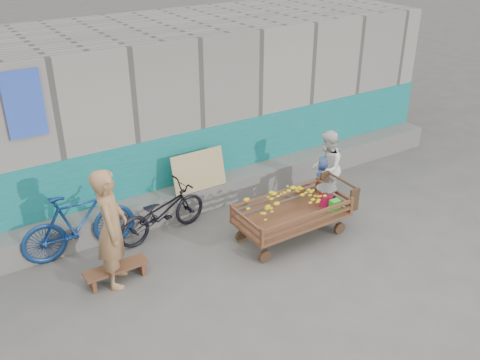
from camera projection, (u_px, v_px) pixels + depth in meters
ground at (254, 279)px, 7.92m from camera, size 80.00×80.00×0.00m
building_wall at (139, 109)px, 10.30m from camera, size 12.00×3.50×3.00m
banana_cart at (291, 208)px, 8.65m from camera, size 2.01×0.92×0.86m
bench at (116, 270)px, 7.83m from camera, size 0.94×0.28×0.23m
vendor_man at (112, 228)px, 7.47m from camera, size 0.67×0.79×1.83m
woman at (327, 168)px, 9.71m from camera, size 0.86×0.86×1.40m
child at (324, 179)px, 9.86m from camera, size 0.52×0.49×0.90m
bicycle_dark at (162, 212)px, 8.82m from camera, size 1.72×0.82×0.87m
bicycle_blue at (79, 223)px, 8.30m from camera, size 1.80×0.54×1.08m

